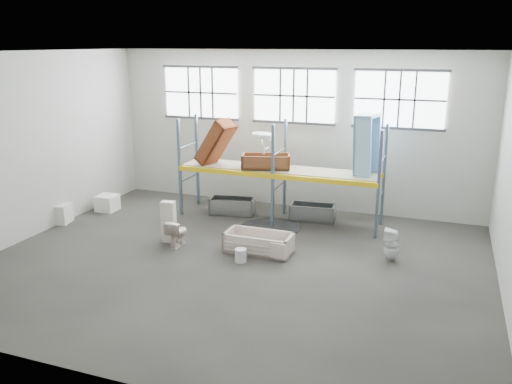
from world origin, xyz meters
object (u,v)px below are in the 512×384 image
at_px(toilet_beige, 177,233).
at_px(blue_tub_upright, 367,146).
at_px(bucket, 241,255).
at_px(cistern_tall, 169,222).
at_px(toilet_white, 392,245).
at_px(rust_tub_flat, 266,161).
at_px(steel_tub_left, 232,206).
at_px(steel_tub_right, 313,212).
at_px(bathtub_beige, 259,242).
at_px(carton_near, 59,213).

bearing_deg(toilet_beige, blue_tub_upright, -142.46).
relative_size(toilet_beige, bucket, 2.17).
bearing_deg(cistern_tall, toilet_beige, -36.84).
bearing_deg(blue_tub_upright, toilet_beige, -143.88).
xyz_separation_m(toilet_white, bucket, (-3.46, -1.37, -0.24)).
bearing_deg(cistern_tall, blue_tub_upright, 24.48).
relative_size(rust_tub_flat, blue_tub_upright, 0.80).
xyz_separation_m(cistern_tall, toilet_white, (5.78, 0.75, -0.15)).
bearing_deg(blue_tub_upright, rust_tub_flat, -172.96).
distance_m(toilet_beige, steel_tub_left, 3.05).
relative_size(steel_tub_right, bucket, 4.00).
height_order(bathtub_beige, bucket, bathtub_beige).
bearing_deg(bathtub_beige, carton_near, 179.42).
distance_m(steel_tub_right, blue_tub_upright, 2.64).
bearing_deg(bucket, cistern_tall, 164.99).
bearing_deg(cistern_tall, steel_tub_left, 68.87).
bearing_deg(bucket, steel_tub_right, 76.82).
height_order(cistern_tall, blue_tub_upright, blue_tub_upright).
relative_size(bathtub_beige, steel_tub_left, 1.26).
bearing_deg(bucket, toilet_beige, 167.76).
xyz_separation_m(cistern_tall, rust_tub_flat, (1.85, 2.64, 1.26)).
bearing_deg(rust_tub_flat, bucket, -81.72).
height_order(steel_tub_left, rust_tub_flat, rust_tub_flat).
bearing_deg(rust_tub_flat, blue_tub_upright, 7.04).
xyz_separation_m(bathtub_beige, steel_tub_right, (0.67, 2.96, -0.01)).
relative_size(toilet_beige, steel_tub_left, 0.53).
bearing_deg(cistern_tall, bucket, -22.89).
bearing_deg(bucket, blue_tub_upright, 56.42).
distance_m(toilet_beige, carton_near, 4.25).
bearing_deg(carton_near, rust_tub_flat, 22.69).
bearing_deg(toilet_white, cistern_tall, -83.62).
bearing_deg(blue_tub_upright, carton_near, -162.28).
distance_m(bathtub_beige, steel_tub_right, 3.04).
bearing_deg(carton_near, cistern_tall, -3.64).
relative_size(bathtub_beige, blue_tub_upright, 0.97).
height_order(toilet_white, bucket, toilet_white).
xyz_separation_m(toilet_beige, toilet_white, (5.43, 0.95, 0.05)).
relative_size(steel_tub_left, carton_near, 2.05).
distance_m(bathtub_beige, bucket, 0.79).
height_order(blue_tub_upright, bucket, blue_tub_upright).
bearing_deg(blue_tub_upright, cistern_tall, -147.64).
relative_size(bucket, carton_near, 0.50).
relative_size(toilet_white, blue_tub_upright, 0.46).
bearing_deg(toilet_white, toilet_beige, -81.13).
xyz_separation_m(steel_tub_right, carton_near, (-7.07, -2.86, 0.04)).
distance_m(cistern_tall, carton_near, 3.89).
xyz_separation_m(toilet_beige, bucket, (1.97, -0.43, -0.20)).
xyz_separation_m(rust_tub_flat, bucket, (0.47, -3.26, -1.65)).
height_order(bathtub_beige, carton_near, carton_near).
bearing_deg(cistern_tall, rust_tub_flat, 47.10).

